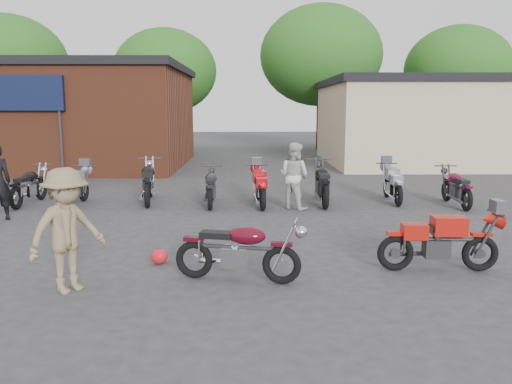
{
  "coord_description": "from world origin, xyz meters",
  "views": [
    {
      "loc": [
        -0.01,
        -7.7,
        2.5
      ],
      "look_at": [
        0.07,
        1.75,
        0.9
      ],
      "focal_mm": 35.0,
      "sensor_mm": 36.0,
      "label": 1
    }
  ],
  "objects_px": {
    "helmet": "(159,256)",
    "row_bike_2": "(148,179)",
    "row_bike_1": "(74,186)",
    "row_bike_5": "(322,181)",
    "vintage_motorcycle": "(240,247)",
    "row_bike_7": "(456,185)",
    "row_bike_3": "(211,185)",
    "row_bike_4": "(260,185)",
    "person_light": "(294,176)",
    "row_bike_0": "(29,184)",
    "person_tan": "(67,231)",
    "sportbike": "(441,239)",
    "row_bike_6": "(393,182)"
  },
  "relations": [
    {
      "from": "row_bike_2",
      "to": "row_bike_7",
      "type": "relative_size",
      "value": 1.15
    },
    {
      "from": "vintage_motorcycle",
      "to": "person_light",
      "type": "relative_size",
      "value": 1.09
    },
    {
      "from": "row_bike_4",
      "to": "sportbike",
      "type": "bearing_deg",
      "value": -157.97
    },
    {
      "from": "row_bike_3",
      "to": "row_bike_7",
      "type": "height_order",
      "value": "row_bike_7"
    },
    {
      "from": "vintage_motorcycle",
      "to": "row_bike_0",
      "type": "height_order",
      "value": "row_bike_0"
    },
    {
      "from": "row_bike_1",
      "to": "row_bike_5",
      "type": "height_order",
      "value": "row_bike_5"
    },
    {
      "from": "sportbike",
      "to": "helmet",
      "type": "bearing_deg",
      "value": 176.7
    },
    {
      "from": "vintage_motorcycle",
      "to": "person_light",
      "type": "bearing_deg",
      "value": 88.63
    },
    {
      "from": "vintage_motorcycle",
      "to": "row_bike_4",
      "type": "relative_size",
      "value": 0.97
    },
    {
      "from": "row_bike_6",
      "to": "helmet",
      "type": "bearing_deg",
      "value": 138.39
    },
    {
      "from": "row_bike_7",
      "to": "person_light",
      "type": "bearing_deg",
      "value": 96.06
    },
    {
      "from": "vintage_motorcycle",
      "to": "row_bike_4",
      "type": "xyz_separation_m",
      "value": [
        0.38,
        5.72,
        0.02
      ]
    },
    {
      "from": "sportbike",
      "to": "row_bike_4",
      "type": "height_order",
      "value": "row_bike_4"
    },
    {
      "from": "row_bike_6",
      "to": "vintage_motorcycle",
      "type": "bearing_deg",
      "value": 150.36
    },
    {
      "from": "helmet",
      "to": "row_bike_0",
      "type": "height_order",
      "value": "row_bike_0"
    },
    {
      "from": "row_bike_5",
      "to": "person_tan",
      "type": "bearing_deg",
      "value": 147.27
    },
    {
      "from": "person_tan",
      "to": "row_bike_2",
      "type": "height_order",
      "value": "person_tan"
    },
    {
      "from": "row_bike_3",
      "to": "row_bike_0",
      "type": "bearing_deg",
      "value": 85.25
    },
    {
      "from": "row_bike_0",
      "to": "row_bike_3",
      "type": "height_order",
      "value": "row_bike_0"
    },
    {
      "from": "row_bike_1",
      "to": "row_bike_2",
      "type": "relative_size",
      "value": 0.87
    },
    {
      "from": "vintage_motorcycle",
      "to": "row_bike_1",
      "type": "height_order",
      "value": "row_bike_1"
    },
    {
      "from": "person_tan",
      "to": "row_bike_5",
      "type": "distance_m",
      "value": 7.7
    },
    {
      "from": "row_bike_0",
      "to": "row_bike_6",
      "type": "xyz_separation_m",
      "value": [
        9.59,
        0.27,
        -0.0
      ]
    },
    {
      "from": "person_light",
      "to": "row_bike_7",
      "type": "height_order",
      "value": "person_light"
    },
    {
      "from": "person_light",
      "to": "row_bike_5",
      "type": "relative_size",
      "value": 0.79
    },
    {
      "from": "person_light",
      "to": "row_bike_3",
      "type": "distance_m",
      "value": 2.18
    },
    {
      "from": "person_light",
      "to": "row_bike_5",
      "type": "xyz_separation_m",
      "value": [
        0.8,
        0.7,
        -0.22
      ]
    },
    {
      "from": "row_bike_1",
      "to": "row_bike_5",
      "type": "distance_m",
      "value": 6.42
    },
    {
      "from": "vintage_motorcycle",
      "to": "row_bike_7",
      "type": "height_order",
      "value": "row_bike_7"
    },
    {
      "from": "row_bike_5",
      "to": "vintage_motorcycle",
      "type": "bearing_deg",
      "value": 163.04
    },
    {
      "from": "row_bike_4",
      "to": "row_bike_1",
      "type": "bearing_deg",
      "value": 85.12
    },
    {
      "from": "helmet",
      "to": "row_bike_6",
      "type": "distance_m",
      "value": 7.55
    },
    {
      "from": "helmet",
      "to": "row_bike_1",
      "type": "xyz_separation_m",
      "value": [
        -3.06,
        4.87,
        0.41
      ]
    },
    {
      "from": "row_bike_5",
      "to": "row_bike_7",
      "type": "bearing_deg",
      "value": -93.87
    },
    {
      "from": "row_bike_3",
      "to": "vintage_motorcycle",
      "type": "bearing_deg",
      "value": -174.03
    },
    {
      "from": "helmet",
      "to": "row_bike_2",
      "type": "relative_size",
      "value": 0.13
    },
    {
      "from": "helmet",
      "to": "row_bike_3",
      "type": "bearing_deg",
      "value": 84.83
    },
    {
      "from": "row_bike_7",
      "to": "row_bike_0",
      "type": "bearing_deg",
      "value": 89.6
    },
    {
      "from": "row_bike_1",
      "to": "row_bike_2",
      "type": "xyz_separation_m",
      "value": [
        1.81,
        0.5,
        0.08
      ]
    },
    {
      "from": "helmet",
      "to": "person_light",
      "type": "distance_m",
      "value": 5.17
    },
    {
      "from": "sportbike",
      "to": "row_bike_2",
      "type": "relative_size",
      "value": 0.85
    },
    {
      "from": "row_bike_1",
      "to": "row_bike_5",
      "type": "relative_size",
      "value": 0.87
    },
    {
      "from": "vintage_motorcycle",
      "to": "row_bike_5",
      "type": "bearing_deg",
      "value": 82.95
    },
    {
      "from": "sportbike",
      "to": "helmet",
      "type": "xyz_separation_m",
      "value": [
        -4.41,
        0.4,
        -0.39
      ]
    },
    {
      "from": "row_bike_3",
      "to": "person_tan",
      "type": "bearing_deg",
      "value": 163.95
    },
    {
      "from": "helmet",
      "to": "person_tan",
      "type": "relative_size",
      "value": 0.16
    },
    {
      "from": "vintage_motorcycle",
      "to": "row_bike_7",
      "type": "bearing_deg",
      "value": 57.76
    },
    {
      "from": "vintage_motorcycle",
      "to": "helmet",
      "type": "bearing_deg",
      "value": 159.5
    },
    {
      "from": "person_tan",
      "to": "row_bike_0",
      "type": "height_order",
      "value": "person_tan"
    },
    {
      "from": "row_bike_7",
      "to": "helmet",
      "type": "bearing_deg",
      "value": 126.57
    }
  ]
}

